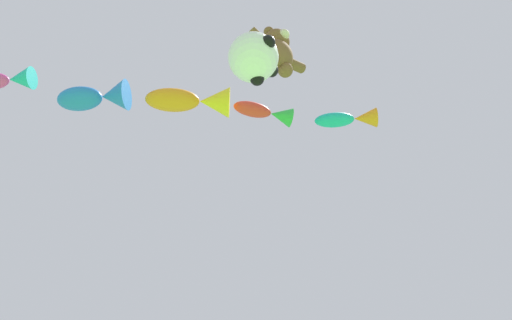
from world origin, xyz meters
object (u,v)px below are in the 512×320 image
object	(u,v)px
fish_kite_cobalt	(97,97)
fish_kite_crimson	(267,113)
soccer_ball_kite	(254,58)
teddy_bear_kite	(277,51)
fish_kite_teal	(350,119)
fish_kite_magenta	(5,80)
fish_kite_tangerine	(193,101)

from	to	relation	value
fish_kite_cobalt	fish_kite_crimson	bearing A→B (deg)	-34.01
soccer_ball_kite	fish_kite_crimson	bearing A→B (deg)	45.35
teddy_bear_kite	soccer_ball_kite	distance (m)	1.87
teddy_bear_kite	fish_kite_crimson	world-z (taller)	fish_kite_crimson
fish_kite_teal	fish_kite_cobalt	bearing A→B (deg)	146.05
fish_kite_crimson	fish_kite_magenta	world-z (taller)	fish_kite_magenta
fish_kite_crimson	fish_kite_magenta	distance (m)	6.90
fish_kite_teal	fish_kite_tangerine	world-z (taller)	fish_kite_tangerine
teddy_bear_kite	fish_kite_magenta	xyz separation A→B (m)	(-4.68, 5.41, 1.00)
soccer_ball_kite	fish_kite_tangerine	size ratio (longest dim) A/B	0.48
teddy_bear_kite	soccer_ball_kite	xyz separation A→B (m)	(-0.85, -0.22, -1.66)
soccer_ball_kite	fish_kite_cobalt	size ratio (longest dim) A/B	0.56
fish_kite_tangerine	fish_kite_magenta	bearing A→B (deg)	148.96
fish_kite_crimson	fish_kite_cobalt	distance (m)	4.60
teddy_bear_kite	fish_kite_cobalt	distance (m)	5.28
fish_kite_tangerine	fish_kite_cobalt	xyz separation A→B (m)	(-2.06, 1.62, 0.17)
fish_kite_teal	fish_kite_magenta	world-z (taller)	fish_kite_magenta
soccer_ball_kite	fish_kite_magenta	bearing A→B (deg)	124.26
soccer_ball_kite	teddy_bear_kite	bearing A→B (deg)	14.65
fish_kite_teal	fish_kite_tangerine	size ratio (longest dim) A/B	0.69
soccer_ball_kite	fish_kite_magenta	distance (m)	7.31
teddy_bear_kite	fish_kite_crimson	size ratio (longest dim) A/B	0.99
fish_kite_crimson	teddy_bear_kite	bearing A→B (deg)	-123.44
teddy_bear_kite	fish_kite_teal	size ratio (longest dim) A/B	1.05
teddy_bear_kite	soccer_ball_kite	size ratio (longest dim) A/B	1.52
fish_kite_teal	teddy_bear_kite	bearing A→B (deg)	-168.26
fish_kite_teal	fish_kite_cobalt	xyz separation A→B (m)	(-5.70, 3.84, 0.27)
fish_kite_crimson	fish_kite_magenta	bearing A→B (deg)	149.65
fish_kite_teal	fish_kite_magenta	bearing A→B (deg)	148.78
fish_kite_crimson	fish_kite_tangerine	world-z (taller)	fish_kite_tangerine
fish_kite_magenta	fish_kite_cobalt	bearing A→B (deg)	-23.12
fish_kite_crimson	fish_kite_tangerine	distance (m)	1.99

